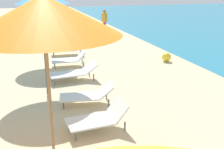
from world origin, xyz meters
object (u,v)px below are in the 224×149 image
at_px(umbrella_third, 42,15).
at_px(person_walking_near, 105,19).
at_px(lounger_third_inland, 88,95).
at_px(lounger_farthest_inland, 70,59).
at_px(lounger_second_shoreside, 99,118).
at_px(beach_ball, 166,57).
at_px(lounger_farthest_shoreside, 68,49).
at_px(lounger_third_shoreside, 74,72).
at_px(umbrella_second, 44,15).

height_order(umbrella_third, person_walking_near, umbrella_third).
relative_size(lounger_third_inland, lounger_farthest_inland, 1.11).
xyz_separation_m(lounger_second_shoreside, umbrella_third, (-0.89, 2.52, 1.99)).
height_order(lounger_second_shoreside, lounger_farthest_inland, lounger_farthest_inland).
bearing_deg(lounger_second_shoreside, beach_ball, -135.57).
bearing_deg(umbrella_third, lounger_second_shoreside, -70.42).
bearing_deg(lounger_third_inland, lounger_farthest_shoreside, -84.27).
bearing_deg(person_walking_near, lounger_farthest_inland, 107.95).
distance_m(umbrella_third, lounger_third_shoreside, 2.39).
bearing_deg(lounger_third_shoreside, lounger_farthest_inland, -97.72).
xyz_separation_m(lounger_third_inland, person_walking_near, (3.49, 10.58, 0.66)).
xyz_separation_m(umbrella_third, beach_ball, (5.02, 2.13, -2.07)).
bearing_deg(beach_ball, lounger_second_shoreside, -131.61).
bearing_deg(umbrella_third, lounger_farthest_shoreside, 73.72).
height_order(umbrella_third, beach_ball, umbrella_third).
bearing_deg(beach_ball, lounger_farthest_shoreside, 147.20).
bearing_deg(umbrella_third, lounger_third_inland, -49.23).
height_order(umbrella_second, lounger_third_inland, umbrella_second).
relative_size(lounger_third_shoreside, lounger_farthest_shoreside, 1.11).
relative_size(umbrella_third, beach_ball, 6.93).
distance_m(lounger_farthest_shoreside, beach_ball, 4.41).
distance_m(lounger_second_shoreside, lounger_third_shoreside, 3.44).
xyz_separation_m(lounger_farthest_inland, beach_ball, (3.93, -0.52, -0.09)).
height_order(lounger_second_shoreside, lounger_farthest_shoreside, lounger_farthest_shoreside).
height_order(umbrella_second, lounger_third_shoreside, umbrella_second).
distance_m(umbrella_third, lounger_third_inland, 2.48).
bearing_deg(lounger_farthest_inland, umbrella_second, 82.20).
bearing_deg(lounger_third_inland, umbrella_third, -39.87).
xyz_separation_m(lounger_second_shoreside, lounger_farthest_shoreside, (0.42, 7.04, 0.00)).
distance_m(umbrella_second, lounger_farthest_inland, 6.70).
relative_size(lounger_farthest_shoreside, beach_ball, 3.84).
xyz_separation_m(umbrella_third, lounger_third_shoreside, (0.96, 0.92, -1.98)).
distance_m(lounger_third_shoreside, lounger_third_inland, 2.04).
relative_size(person_walking_near, beach_ball, 4.08).
xyz_separation_m(umbrella_second, lounger_third_inland, (1.14, 2.38, -2.35)).
bearing_deg(lounger_third_inland, lounger_second_shoreside, 96.63).
bearing_deg(person_walking_near, lounger_third_shoreside, 112.00).
xyz_separation_m(lounger_farthest_shoreside, beach_ball, (3.70, -2.39, -0.09)).
relative_size(lounger_second_shoreside, lounger_third_shoreside, 0.83).
bearing_deg(lounger_second_shoreside, lounger_third_inland, -96.69).
height_order(lounger_farthest_inland, person_walking_near, person_walking_near).
distance_m(lounger_third_shoreside, beach_ball, 4.24).
distance_m(umbrella_second, person_walking_near, 13.86).
xyz_separation_m(lounger_second_shoreside, lounger_farthest_inland, (0.20, 5.17, 0.01)).
distance_m(umbrella_second, umbrella_third, 3.52).
xyz_separation_m(lounger_second_shoreside, person_walking_near, (3.55, 11.98, 0.65)).
bearing_deg(lounger_third_inland, lounger_third_shoreside, -80.70).
bearing_deg(umbrella_third, lounger_farthest_inland, 67.66).
distance_m(umbrella_third, beach_ball, 5.84).
distance_m(umbrella_second, lounger_second_shoreside, 2.76).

